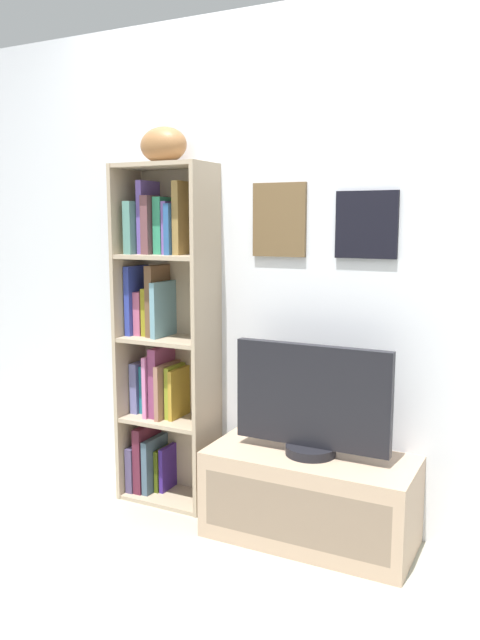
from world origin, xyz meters
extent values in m
cube|color=silver|center=(0.00, 1.13, 1.17)|extent=(4.80, 0.06, 2.34)
cube|color=brown|center=(-0.15, 1.09, 1.40)|extent=(0.26, 0.02, 0.33)
cube|color=#9BA7BA|center=(-0.15, 1.09, 1.40)|extent=(0.21, 0.01, 0.28)
cube|color=black|center=(0.25, 1.09, 1.38)|extent=(0.27, 0.02, 0.29)
cube|color=tan|center=(0.25, 1.09, 1.38)|extent=(0.22, 0.01, 0.24)
cube|color=tan|center=(-0.92, 0.97, 0.83)|extent=(0.02, 0.26, 1.66)
cube|color=tan|center=(-0.46, 0.97, 0.83)|extent=(0.02, 0.26, 1.66)
cube|color=tan|center=(-0.69, 1.10, 0.83)|extent=(0.47, 0.01, 1.66)
cube|color=tan|center=(-0.69, 0.97, 0.01)|extent=(0.43, 0.25, 0.02)
cube|color=tan|center=(-0.69, 0.97, 0.42)|extent=(0.43, 0.25, 0.02)
cube|color=tan|center=(-0.69, 0.97, 0.82)|extent=(0.43, 0.25, 0.02)
cube|color=tan|center=(-0.69, 0.97, 1.23)|extent=(0.43, 0.25, 0.02)
cube|color=tan|center=(-0.69, 0.97, 1.65)|extent=(0.43, 0.25, 0.02)
cube|color=#483E62|center=(-0.88, 0.98, 0.14)|extent=(0.04, 0.21, 0.23)
cube|color=#521C2E|center=(-0.84, 0.99, 0.19)|extent=(0.04, 0.20, 0.34)
cube|color=#3F5669|center=(-0.79, 0.99, 0.16)|extent=(0.03, 0.20, 0.28)
cube|color=#425111|center=(-0.76, 1.02, 0.13)|extent=(0.02, 0.14, 0.22)
cube|color=#3B2180|center=(-0.73, 1.02, 0.14)|extent=(0.02, 0.14, 0.23)
cube|color=slate|center=(-0.88, 1.01, 0.56)|extent=(0.04, 0.16, 0.26)
cube|color=teal|center=(-0.84, 1.02, 0.55)|extent=(0.03, 0.14, 0.24)
cube|color=#483F70|center=(-0.81, 1.01, 0.55)|extent=(0.03, 0.15, 0.25)
cube|color=#C46CA3|center=(-0.78, 0.99, 0.58)|extent=(0.02, 0.20, 0.31)
cube|color=#833862|center=(-0.74, 1.00, 0.60)|extent=(0.04, 0.18, 0.35)
cube|color=#936653|center=(-0.70, 0.99, 0.56)|extent=(0.02, 0.21, 0.27)
cube|color=#92A12C|center=(-0.67, 1.01, 0.56)|extent=(0.02, 0.16, 0.26)
cube|color=#B08A2A|center=(-0.65, 1.00, 0.55)|extent=(0.02, 0.17, 0.25)
cube|color=#2E3D9D|center=(-0.89, 1.00, 1.00)|extent=(0.03, 0.18, 0.34)
cube|color=#B5577A|center=(-0.85, 1.01, 0.94)|extent=(0.04, 0.15, 0.22)
cube|color=olive|center=(-0.81, 1.01, 0.95)|extent=(0.03, 0.15, 0.24)
cube|color=brown|center=(-0.76, 1.01, 1.01)|extent=(0.04, 0.17, 0.35)
cube|color=#6492A3|center=(-0.72, 0.99, 0.97)|extent=(0.03, 0.20, 0.27)
cube|color=#4F6634|center=(-0.89, 1.02, 1.35)|extent=(0.02, 0.14, 0.23)
cube|color=slate|center=(-0.85, 0.99, 1.36)|extent=(0.04, 0.21, 0.25)
cube|color=#6D52B0|center=(-0.81, 1.01, 1.41)|extent=(0.03, 0.16, 0.35)
cube|color=brown|center=(-0.77, 1.00, 1.38)|extent=(0.04, 0.18, 0.28)
cube|color=#318F65|center=(-0.72, 1.02, 1.37)|extent=(0.04, 0.15, 0.27)
cube|color=#7551A7|center=(-0.68, 1.01, 1.36)|extent=(0.03, 0.15, 0.25)
cube|color=#28528A|center=(-0.65, 1.00, 1.36)|extent=(0.03, 0.18, 0.24)
cube|color=olive|center=(-0.61, 1.01, 1.41)|extent=(0.03, 0.16, 0.34)
ellipsoid|color=#8F6038|center=(-0.69, 0.97, 1.75)|extent=(0.28, 0.21, 0.17)
cube|color=tan|center=(0.09, 0.90, 0.20)|extent=(0.91, 0.41, 0.39)
cube|color=#816C58|center=(0.09, 0.70, 0.20)|extent=(0.82, 0.01, 0.25)
cylinder|color=black|center=(0.09, 0.90, 0.41)|extent=(0.22, 0.22, 0.04)
cube|color=black|center=(0.09, 0.90, 0.66)|extent=(0.69, 0.04, 0.45)
cube|color=slate|center=(0.09, 0.88, 0.66)|extent=(0.65, 0.01, 0.41)
camera|label=1|loc=(1.00, -1.59, 1.39)|focal=35.50mm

